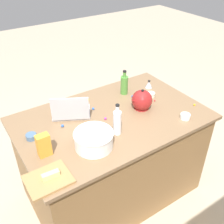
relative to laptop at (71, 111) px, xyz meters
The scene contains 22 objects.
ground_plane 1.01m from the laptop, 143.72° to the left, with size 12.00×12.00×0.00m, color #B7A88E.
island_counter 0.60m from the laptop, 143.72° to the left, with size 1.57×1.00×0.90m.
laptop is the anchor object (origin of this frame).
mixing_bowl_large 0.44m from the laptop, 85.46° to the left, with size 0.29×0.29×0.13m.
bottle_olive 0.59m from the laptop, behind, with size 0.07×0.07×0.24m.
bottle_vinegar 0.45m from the laptop, 115.18° to the left, with size 0.06×0.06×0.26m.
kettle 0.61m from the laptop, 157.91° to the left, with size 0.21×0.18×0.20m.
cutting_board 0.70m from the laptop, 52.15° to the left, with size 0.27×0.23×0.02m, color #AD7F4C.
butter_stick_left 0.69m from the laptop, 53.41° to the left, with size 0.11×0.04×0.04m, color #F4E58C.
ramekin_small 0.40m from the laptop, 15.36° to the left, with size 0.08×0.08×0.04m, color slate.
ramekin_medium 0.94m from the laptop, 144.34° to the left, with size 0.08×0.08×0.04m, color white.
ramekin_wide 0.77m from the laptop, behind, with size 0.08×0.08×0.04m, color beige.
kitchen_timer 0.86m from the laptop, behind, with size 0.07×0.07×0.08m.
candy_bag 0.49m from the laptop, 42.15° to the left, with size 0.09×0.06×0.17m, color gold.
candy_0 0.04m from the laptop, 17.83° to the left, with size 0.02×0.02×0.02m, color orange.
candy_1 0.20m from the laptop, behind, with size 0.02×0.02×0.02m, color blue.
candy_2 0.17m from the laptop, 37.92° to the left, with size 0.02×0.02×0.02m, color blue.
candy_3 0.29m from the laptop, 135.78° to the left, with size 0.02×0.02×0.02m, color #CC3399.
candy_4 0.27m from the laptop, 150.37° to the right, with size 0.02×0.02×0.02m, color yellow.
candy_5 0.76m from the laptop, 164.24° to the left, with size 0.01×0.01×0.01m, color red.
candy_6 1.08m from the laptop, 154.98° to the left, with size 0.02×0.02×0.02m, color yellow.
candy_7 0.61m from the laptop, behind, with size 0.02×0.02×0.02m, color blue.
Camera 1 is at (0.99, 1.51, 2.18)m, focal length 42.64 mm.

